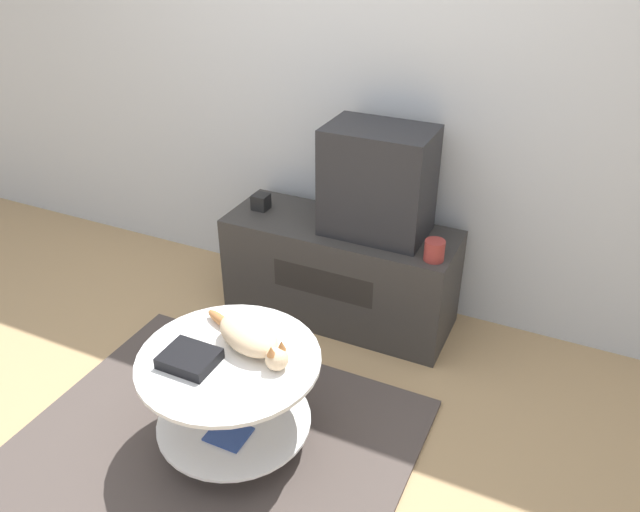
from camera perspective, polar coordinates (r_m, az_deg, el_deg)
ground_plane at (r=2.80m, az=-9.87°, el=-17.07°), size 12.00×12.00×0.00m
wall_back at (r=3.26m, az=2.92°, el=17.14°), size 8.00×0.05×2.60m
rug at (r=2.79m, az=-9.89°, el=-16.93°), size 1.61×1.36×0.02m
tv_stand at (r=3.35m, az=1.82°, el=-1.44°), size 1.22×0.45×0.55m
tv at (r=3.06m, az=5.30°, el=6.78°), size 0.51×0.34×0.54m
speaker at (r=3.39m, az=-5.42°, el=4.96°), size 0.08×0.08×0.08m
mug at (r=2.94m, az=10.42°, el=0.51°), size 0.10×0.10×0.10m
coffee_table at (r=2.59m, az=-8.07°, el=-11.94°), size 0.72×0.72×0.45m
dvd_box at (r=2.47m, az=-11.84°, el=-9.16°), size 0.21×0.17×0.05m
cat at (r=2.48m, az=-6.38°, el=-7.33°), size 0.48×0.27×0.12m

